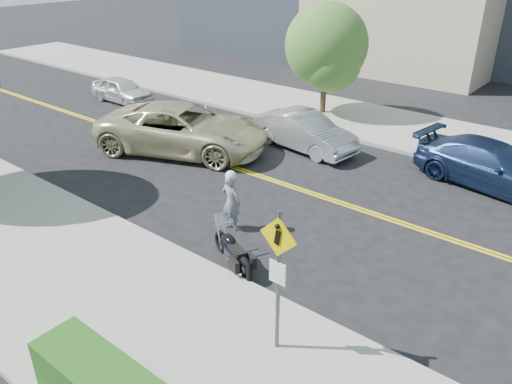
{
  "coord_description": "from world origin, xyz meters",
  "views": [
    {
      "loc": [
        8.51,
        -12.31,
        7.17
      ],
      "look_at": [
        0.97,
        -2.93,
        1.2
      ],
      "focal_mm": 35.0,
      "sensor_mm": 36.0,
      "label": 1
    }
  ],
  "objects_px": {
    "motorcyclist": "(231,200)",
    "parked_car_blue": "(492,165)",
    "parked_car_white": "(122,90)",
    "parked_car_silver": "(304,131)",
    "suv": "(182,129)",
    "pedestrian_sign": "(278,269)",
    "motorcycle": "(233,245)"
  },
  "relations": [
    {
      "from": "suv",
      "to": "parked_car_white",
      "type": "distance_m",
      "value": 7.87
    },
    {
      "from": "suv",
      "to": "parked_car_blue",
      "type": "xyz_separation_m",
      "value": [
        10.12,
        4.15,
        -0.17
      ]
    },
    {
      "from": "pedestrian_sign",
      "to": "motorcyclist",
      "type": "distance_m",
      "value": 5.01
    },
    {
      "from": "suv",
      "to": "pedestrian_sign",
      "type": "bearing_deg",
      "value": -146.62
    },
    {
      "from": "motorcycle",
      "to": "suv",
      "type": "relative_size",
      "value": 0.3
    },
    {
      "from": "suv",
      "to": "parked_car_blue",
      "type": "bearing_deg",
      "value": -89.78
    },
    {
      "from": "pedestrian_sign",
      "to": "motorcyclist",
      "type": "height_order",
      "value": "pedestrian_sign"
    },
    {
      "from": "parked_car_white",
      "to": "parked_car_silver",
      "type": "xyz_separation_m",
      "value": [
        10.82,
        0.32,
        0.1
      ]
    },
    {
      "from": "motorcyclist",
      "to": "parked_car_blue",
      "type": "distance_m",
      "value": 8.82
    },
    {
      "from": "motorcyclist",
      "to": "suv",
      "type": "height_order",
      "value": "suv"
    },
    {
      "from": "motorcyclist",
      "to": "motorcycle",
      "type": "relative_size",
      "value": 0.9
    },
    {
      "from": "motorcyclist",
      "to": "parked_car_white",
      "type": "relative_size",
      "value": 0.49
    },
    {
      "from": "motorcycle",
      "to": "motorcyclist",
      "type": "bearing_deg",
      "value": 156.18
    },
    {
      "from": "suv",
      "to": "motorcycle",
      "type": "bearing_deg",
      "value": -147.15
    },
    {
      "from": "motorcycle",
      "to": "parked_car_white",
      "type": "xyz_separation_m",
      "value": [
        -13.89,
        7.4,
        0.02
      ]
    },
    {
      "from": "pedestrian_sign",
      "to": "suv",
      "type": "xyz_separation_m",
      "value": [
        -9.16,
        6.3,
        -1.06
      ]
    },
    {
      "from": "parked_car_white",
      "to": "suv",
      "type": "bearing_deg",
      "value": -111.0
    },
    {
      "from": "motorcycle",
      "to": "parked_car_silver",
      "type": "distance_m",
      "value": 8.31
    },
    {
      "from": "motorcyclist",
      "to": "parked_car_blue",
      "type": "relative_size",
      "value": 0.35
    },
    {
      "from": "motorcyclist",
      "to": "parked_car_blue",
      "type": "height_order",
      "value": "motorcyclist"
    },
    {
      "from": "parked_car_white",
      "to": "parked_car_blue",
      "type": "distance_m",
      "value": 17.52
    },
    {
      "from": "pedestrian_sign",
      "to": "parked_car_blue",
      "type": "xyz_separation_m",
      "value": [
        0.96,
        10.46,
        -1.23
      ]
    },
    {
      "from": "parked_car_silver",
      "to": "motorcyclist",
      "type": "bearing_deg",
      "value": -156.2
    },
    {
      "from": "motorcyclist",
      "to": "parked_car_silver",
      "type": "xyz_separation_m",
      "value": [
        -1.86,
        6.38,
        -0.17
      ]
    },
    {
      "from": "parked_car_silver",
      "to": "pedestrian_sign",
      "type": "bearing_deg",
      "value": -141.35
    },
    {
      "from": "motorcycle",
      "to": "parked_car_silver",
      "type": "xyz_separation_m",
      "value": [
        -3.07,
        7.72,
        0.12
      ]
    },
    {
      "from": "suv",
      "to": "parked_car_blue",
      "type": "relative_size",
      "value": 1.29
    },
    {
      "from": "pedestrian_sign",
      "to": "parked_car_white",
      "type": "bearing_deg",
      "value": 151.1
    },
    {
      "from": "motorcyclist",
      "to": "parked_car_silver",
      "type": "distance_m",
      "value": 6.65
    },
    {
      "from": "motorcyclist",
      "to": "motorcycle",
      "type": "xyz_separation_m",
      "value": [
        1.21,
        -1.34,
        -0.28
      ]
    },
    {
      "from": "motorcycle",
      "to": "suv",
      "type": "bearing_deg",
      "value": 169.02
    },
    {
      "from": "suv",
      "to": "parked_car_silver",
      "type": "distance_m",
      "value": 4.67
    }
  ]
}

